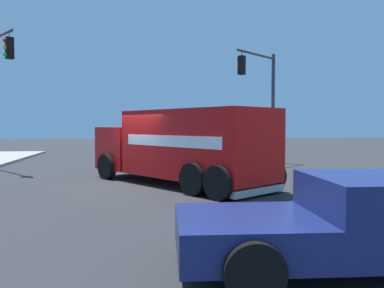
% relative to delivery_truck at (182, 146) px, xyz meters
% --- Properties ---
extents(ground_plane, '(100.00, 100.00, 0.00)m').
position_rel_delivery_truck_xyz_m(ground_plane, '(-0.23, -1.61, -1.40)').
color(ground_plane, '#2B2B2D').
extents(delivery_truck, '(7.72, 6.35, 2.65)m').
position_rel_delivery_truck_xyz_m(delivery_truck, '(0.00, 0.00, 0.00)').
color(delivery_truck, red).
rests_on(delivery_truck, ground).
extents(traffic_light_secondary, '(2.37, 2.84, 6.15)m').
position_rel_delivery_truck_xyz_m(traffic_light_secondary, '(-6.89, 5.39, 2.60)').
color(traffic_light_secondary, '#38383D').
rests_on(traffic_light_secondary, ground).
extents(pickup_navy, '(2.61, 5.35, 1.38)m').
position_rel_delivery_truck_xyz_m(pickup_navy, '(8.69, 1.48, -0.67)').
color(pickup_navy, navy).
rests_on(pickup_navy, ground).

